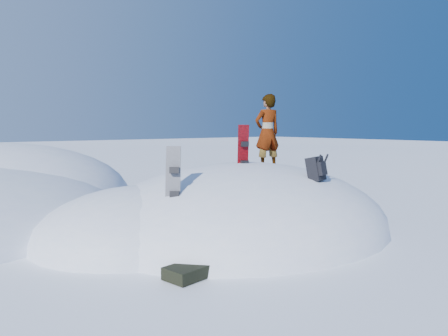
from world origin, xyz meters
TOP-DOWN VIEW (x-y plane):
  - ground at (0.00, 0.00)m, footprint 120.00×120.00m
  - snow_mound at (-0.17, 0.24)m, footprint 8.00×6.00m
  - rock_outcrop at (3.72, 3.01)m, footprint 4.68×4.41m
  - snowboard_red at (0.02, 0.01)m, footprint 0.27×0.19m
  - snowboard_dark at (-2.22, -0.69)m, footprint 0.38×0.38m
  - backpack at (0.59, -1.59)m, footprint 0.42×0.46m
  - gear_pile at (-2.66, -1.85)m, footprint 0.93×0.71m
  - person at (1.64, 0.94)m, footprint 0.80×0.60m

SIDE VIEW (x-z plane):
  - ground at x=0.00m, z-range 0.00..0.00m
  - snow_mound at x=-0.17m, z-range -1.50..1.50m
  - rock_outcrop at x=3.72m, z-range -0.82..0.85m
  - gear_pile at x=-2.66m, z-range 0.00..0.24m
  - snowboard_dark at x=-2.22m, z-range 0.56..1.98m
  - backpack at x=0.59m, z-range 1.17..1.74m
  - snowboard_red at x=0.02m, z-range 0.96..2.36m
  - person at x=1.64m, z-range 1.16..3.14m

